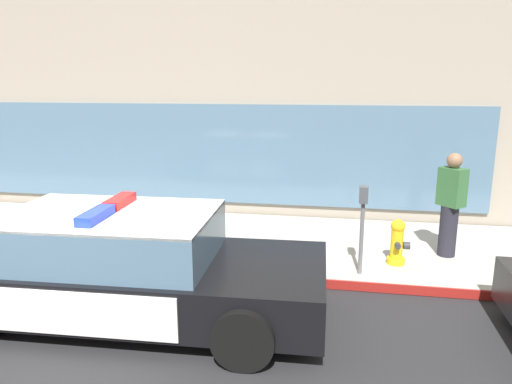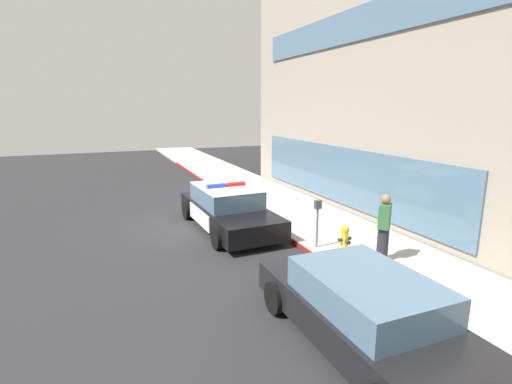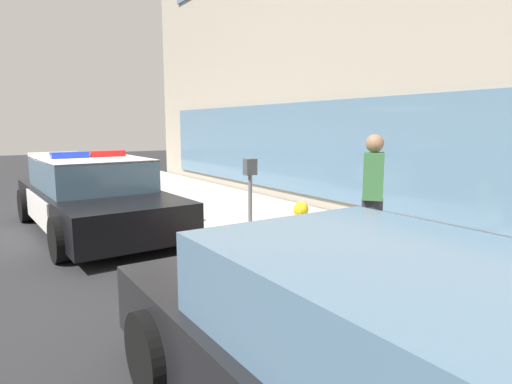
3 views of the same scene
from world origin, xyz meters
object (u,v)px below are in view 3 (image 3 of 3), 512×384
at_px(car_down_street, 412,374).
at_px(parking_meter, 250,186).
at_px(fire_hydrant, 301,227).
at_px(pedestrian_on_sidewalk, 373,198).
at_px(police_cruiser, 93,195).

relative_size(car_down_street, parking_meter, 3.50).
xyz_separation_m(fire_hydrant, car_down_street, (3.44, -2.03, 0.13)).
bearing_deg(fire_hydrant, car_down_street, -30.59).
height_order(pedestrian_on_sidewalk, parking_meter, pedestrian_on_sidewalk).
height_order(police_cruiser, pedestrian_on_sidewalk, pedestrian_on_sidewalk).
bearing_deg(parking_meter, car_down_street, -20.74).
bearing_deg(parking_meter, police_cruiser, -152.40).
relative_size(fire_hydrant, pedestrian_on_sidewalk, 0.42).
distance_m(fire_hydrant, parking_meter, 0.96).
height_order(car_down_street, parking_meter, parking_meter).
relative_size(fire_hydrant, car_down_street, 0.15).
bearing_deg(parking_meter, fire_hydrant, 41.61).
bearing_deg(pedestrian_on_sidewalk, car_down_street, 94.11).
distance_m(police_cruiser, pedestrian_on_sidewalk, 5.18).
distance_m(car_down_street, pedestrian_on_sidewalk, 3.66).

